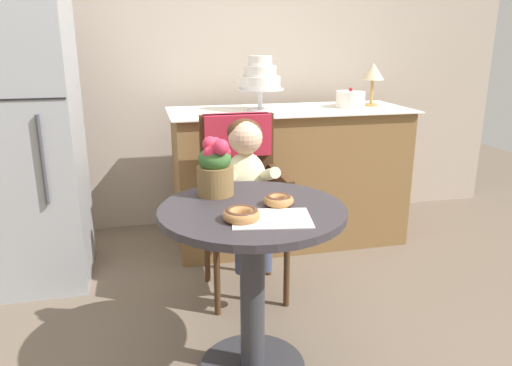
# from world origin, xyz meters

# --- Properties ---
(back_wall) EXTENTS (4.80, 0.10, 2.70)m
(back_wall) POSITION_xyz_m (0.00, 1.85, 1.35)
(back_wall) COLOR #B2A393
(back_wall) RESTS_ON ground
(cafe_table) EXTENTS (0.72, 0.72, 0.72)m
(cafe_table) POSITION_xyz_m (0.00, 0.00, 0.51)
(cafe_table) COLOR #332D33
(cafe_table) RESTS_ON ground
(wicker_chair) EXTENTS (0.42, 0.45, 0.95)m
(wicker_chair) POSITION_xyz_m (0.10, 0.73, 0.64)
(wicker_chair) COLOR #472D19
(wicker_chair) RESTS_ON ground
(seated_child) EXTENTS (0.27, 0.32, 0.73)m
(seated_child) POSITION_xyz_m (0.10, 0.58, 0.68)
(seated_child) COLOR beige
(seated_child) RESTS_ON ground
(paper_napkin) EXTENTS (0.31, 0.25, 0.00)m
(paper_napkin) POSITION_xyz_m (0.04, -0.14, 0.72)
(paper_napkin) COLOR white
(paper_napkin) RESTS_ON cafe_table
(donut_front) EXTENTS (0.12, 0.12, 0.04)m
(donut_front) POSITION_xyz_m (0.10, 0.00, 0.74)
(donut_front) COLOR #AD7542
(donut_front) RESTS_ON cafe_table
(donut_mid) EXTENTS (0.14, 0.14, 0.04)m
(donut_mid) POSITION_xyz_m (-0.07, -0.13, 0.74)
(donut_mid) COLOR #AD7542
(donut_mid) RESTS_ON cafe_table
(flower_vase) EXTENTS (0.15, 0.16, 0.24)m
(flower_vase) POSITION_xyz_m (-0.11, 0.19, 0.84)
(flower_vase) COLOR brown
(flower_vase) RESTS_ON cafe_table
(display_counter) EXTENTS (1.56, 0.62, 0.90)m
(display_counter) POSITION_xyz_m (0.55, 1.30, 0.45)
(display_counter) COLOR olive
(display_counter) RESTS_ON ground
(tiered_cake_stand) EXTENTS (0.30, 0.30, 0.34)m
(tiered_cake_stand) POSITION_xyz_m (0.35, 1.30, 1.10)
(tiered_cake_stand) COLOR silver
(tiered_cake_stand) RESTS_ON display_counter
(round_layer_cake) EXTENTS (0.19, 0.19, 0.13)m
(round_layer_cake) POSITION_xyz_m (0.97, 1.31, 0.95)
(round_layer_cake) COLOR white
(round_layer_cake) RESTS_ON display_counter
(table_lamp) EXTENTS (0.15, 0.15, 0.28)m
(table_lamp) POSITION_xyz_m (1.13, 1.34, 1.12)
(table_lamp) COLOR #B28C47
(table_lamp) RESTS_ON display_counter
(refrigerator) EXTENTS (0.64, 0.63, 1.70)m
(refrigerator) POSITION_xyz_m (-1.05, 1.10, 0.85)
(refrigerator) COLOR #9EA0A5
(refrigerator) RESTS_ON ground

